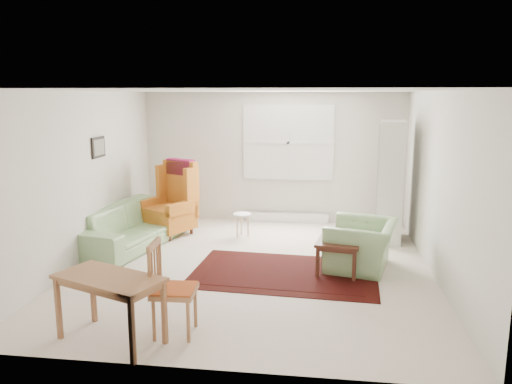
# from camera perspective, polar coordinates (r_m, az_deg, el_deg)

# --- Properties ---
(room) EXTENTS (5.04, 5.54, 2.51)m
(room) POSITION_cam_1_polar(r_m,az_deg,el_deg) (7.15, 0.06, 1.48)
(room) COLOR beige
(room) RESTS_ON ground
(rug) EXTENTS (2.64, 1.79, 0.03)m
(rug) POSITION_cam_1_polar(r_m,az_deg,el_deg) (7.04, 3.26, -9.17)
(rug) COLOR black
(rug) RESTS_ON ground
(sofa) EXTENTS (1.39, 2.49, 0.95)m
(sofa) POSITION_cam_1_polar(r_m,az_deg,el_deg) (8.41, -13.89, -2.84)
(sofa) COLOR #83A971
(sofa) RESTS_ON ground
(armchair) EXTENTS (1.13, 1.23, 0.82)m
(armchair) POSITION_cam_1_polar(r_m,az_deg,el_deg) (7.29, 11.96, -5.43)
(armchair) COLOR #83A971
(armchair) RESTS_ON ground
(wingback_chair) EXTENTS (1.04, 1.06, 1.32)m
(wingback_chair) POSITION_cam_1_polar(r_m,az_deg,el_deg) (8.86, -10.04, -0.72)
(wingback_chair) COLOR #C06A1D
(wingback_chair) RESTS_ON ground
(coffee_table) EXTENTS (0.67, 0.67, 0.48)m
(coffee_table) POSITION_cam_1_polar(r_m,az_deg,el_deg) (7.05, 9.38, -7.35)
(coffee_table) COLOR #482116
(coffee_table) RESTS_ON ground
(stool) EXTENTS (0.37, 0.37, 0.42)m
(stool) POSITION_cam_1_polar(r_m,az_deg,el_deg) (8.74, -1.58, -3.77)
(stool) COLOR white
(stool) RESTS_ON ground
(cabinet) EXTENTS (0.52, 0.86, 2.03)m
(cabinet) POSITION_cam_1_polar(r_m,az_deg,el_deg) (8.69, 15.13, 1.19)
(cabinet) COLOR silver
(cabinet) RESTS_ON ground
(desk) EXTENTS (1.21, 0.91, 0.69)m
(desk) POSITION_cam_1_polar(r_m,az_deg,el_deg) (5.32, -16.27, -12.71)
(desk) COLOR #99643D
(desk) RESTS_ON ground
(desk_chair) EXTENTS (0.45, 0.45, 0.99)m
(desk_chair) POSITION_cam_1_polar(r_m,az_deg,el_deg) (5.27, -9.31, -10.83)
(desk_chair) COLOR #99643D
(desk_chair) RESTS_ON ground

